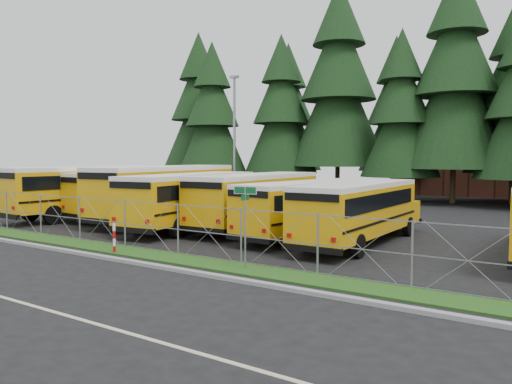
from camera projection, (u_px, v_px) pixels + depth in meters
ground at (215, 254)px, 19.56m from camera, size 120.00×120.00×0.00m
curb at (158, 266)px, 16.99m from camera, size 50.00×0.25×0.12m
grass_verge at (185, 260)px, 18.15m from camera, size 50.00×1.40×0.06m
road_lane_line at (22, 303)px, 12.94m from camera, size 50.00×0.12×0.01m
chainlink_fence at (198, 231)px, 18.66m from camera, size 44.00×0.10×2.00m
bus_0 at (94, 192)px, 31.41m from camera, size 3.73×12.32×3.18m
bus_1 at (146, 194)px, 31.31m from camera, size 3.49×11.18×2.88m
bus_2 at (170, 193)px, 29.58m from camera, size 4.17×12.66×3.26m
bus_3 at (195, 201)px, 26.53m from camera, size 3.92×11.33×2.91m
bus_4 at (260, 201)px, 26.38m from camera, size 3.04×11.15×2.90m
bus_5 at (312, 209)px, 23.52m from camera, size 3.44×10.28×2.64m
bus_6 at (361, 213)px, 21.62m from camera, size 2.51×10.30×2.70m
street_sign at (245, 210)px, 16.61m from camera, size 0.83×0.55×2.81m
striped_bollard at (114, 238)px, 19.52m from camera, size 0.11×0.11×1.20m
light_standard at (234, 135)px, 39.29m from camera, size 0.70×0.35×10.14m
conifer_0 at (199, 113)px, 53.82m from camera, size 7.75×7.75×17.15m
conifer_1 at (212, 119)px, 49.10m from camera, size 6.82×6.82×15.09m
conifer_2 at (281, 116)px, 47.62m from camera, size 6.99×6.99×15.46m
conifer_3 at (338, 90)px, 46.13m from camera, size 9.05×9.05×20.01m
conifer_4 at (401, 116)px, 41.61m from camera, size 6.54×6.54×14.47m
conifer_5 at (455, 84)px, 40.25m from camera, size 8.76×8.76×19.37m
conifer_10 at (288, 118)px, 54.42m from camera, size 7.29×7.29×16.13m
conifer_11 at (395, 115)px, 50.96m from camera, size 7.29×7.29×16.12m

